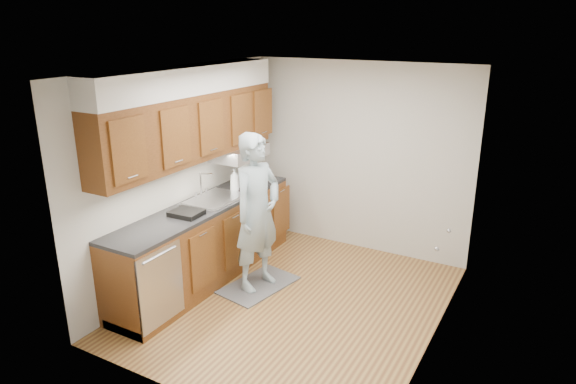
# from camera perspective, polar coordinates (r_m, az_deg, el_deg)

# --- Properties ---
(floor) EXTENTS (3.50, 3.50, 0.00)m
(floor) POSITION_cam_1_polar(r_m,az_deg,el_deg) (5.81, 0.76, -12.12)
(floor) COLOR olive
(floor) RESTS_ON ground
(ceiling) EXTENTS (3.50, 3.50, 0.00)m
(ceiling) POSITION_cam_1_polar(r_m,az_deg,el_deg) (5.03, 0.88, 13.25)
(ceiling) COLOR white
(ceiling) RESTS_ON wall_left
(wall_left) EXTENTS (0.02, 3.50, 2.50)m
(wall_left) POSITION_cam_1_polar(r_m,az_deg,el_deg) (6.11, -11.65, 1.84)
(wall_left) COLOR #B8B6AD
(wall_left) RESTS_ON floor
(wall_right) EXTENTS (0.02, 3.50, 2.50)m
(wall_right) POSITION_cam_1_polar(r_m,az_deg,el_deg) (4.81, 16.78, -3.14)
(wall_right) COLOR #B8B6AD
(wall_right) RESTS_ON floor
(wall_back) EXTENTS (3.00, 0.02, 2.50)m
(wall_back) POSITION_cam_1_polar(r_m,az_deg,el_deg) (6.82, 7.85, 3.76)
(wall_back) COLOR #B8B6AD
(wall_back) RESTS_ON floor
(counter) EXTENTS (0.64, 2.80, 1.30)m
(counter) POSITION_cam_1_polar(r_m,az_deg,el_deg) (6.19, -9.09, -5.31)
(counter) COLOR brown
(counter) RESTS_ON floor
(upper_cabinets) EXTENTS (0.47, 2.80, 1.21)m
(upper_cabinets) POSITION_cam_1_polar(r_m,az_deg,el_deg) (5.88, -10.54, 8.27)
(upper_cabinets) COLOR brown
(upper_cabinets) RESTS_ON wall_left
(closet_door) EXTENTS (0.02, 1.22, 2.05)m
(closet_door) POSITION_cam_1_polar(r_m,az_deg,el_deg) (5.16, 17.18, -4.36)
(closet_door) COLOR silver
(closet_door) RESTS_ON wall_right
(floor_mat) EXTENTS (0.70, 1.01, 0.02)m
(floor_mat) POSITION_cam_1_polar(r_m,az_deg,el_deg) (6.14, -3.28, -10.28)
(floor_mat) COLOR slate
(floor_mat) RESTS_ON floor
(person) EXTENTS (0.61, 0.80, 2.05)m
(person) POSITION_cam_1_polar(r_m,az_deg,el_deg) (5.72, -3.46, -1.14)
(person) COLOR #8EA3AC
(person) RESTS_ON floor_mat
(soap_bottle_a) EXTENTS (0.11, 0.11, 0.30)m
(soap_bottle_a) POSITION_cam_1_polar(r_m,az_deg,el_deg) (6.39, -5.96, 1.34)
(soap_bottle_a) COLOR white
(soap_bottle_a) RESTS_ON counter
(soap_bottle_b) EXTENTS (0.10, 0.10, 0.19)m
(soap_bottle_b) POSITION_cam_1_polar(r_m,az_deg,el_deg) (6.60, -5.41, 1.42)
(soap_bottle_b) COLOR white
(soap_bottle_b) RESTS_ON counter
(soda_can) EXTENTS (0.07, 0.07, 0.12)m
(soda_can) POSITION_cam_1_polar(r_m,az_deg,el_deg) (6.49, -4.76, 0.82)
(soda_can) COLOR red
(soda_can) RESTS_ON counter
(steel_can) EXTENTS (0.07, 0.07, 0.11)m
(steel_can) POSITION_cam_1_polar(r_m,az_deg,el_deg) (6.39, -4.85, 0.46)
(steel_can) COLOR #A5A5AA
(steel_can) RESTS_ON counter
(dish_rack) EXTENTS (0.35, 0.30, 0.05)m
(dish_rack) POSITION_cam_1_polar(r_m,az_deg,el_deg) (5.71, -11.22, -2.30)
(dish_rack) COLOR black
(dish_rack) RESTS_ON counter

